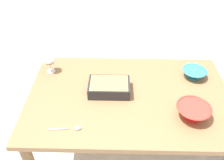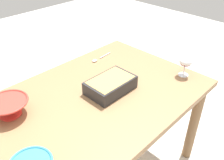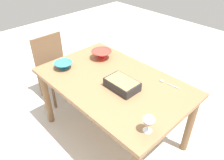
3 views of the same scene
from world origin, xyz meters
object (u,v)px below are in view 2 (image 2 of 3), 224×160
Objects in this scene: wine_glass at (186,62)px; serving_spoon at (98,59)px; casserole_dish at (110,84)px; dining_table at (91,111)px; mixing_bowl at (9,107)px.

wine_glass is 0.69× the size of serving_spoon.
wine_glass is 0.54m from casserole_dish.
serving_spoon is at bearing 113.91° from wine_glass.
dining_table is 0.51m from serving_spoon.
casserole_dish is at bearing -121.91° from serving_spoon.
mixing_bowl is at bearing -171.25° from serving_spoon.
mixing_bowl is at bearing 152.74° from dining_table.
mixing_bowl reaches higher than casserole_dish.
wine_glass is at bearing -25.92° from casserole_dish.
dining_table is 7.21× the size of serving_spoon.
wine_glass reaches higher than casserole_dish.
serving_spoon is at bearing 41.33° from dining_table.
wine_glass is at bearing -22.78° from dining_table.
mixing_bowl reaches higher than serving_spoon.
casserole_dish is at bearing -23.33° from mixing_bowl.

